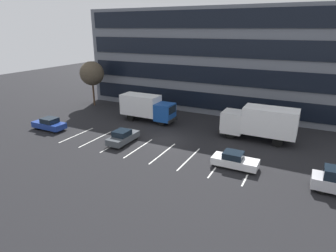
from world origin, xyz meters
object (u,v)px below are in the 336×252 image
Objects in this scene: box_truck_white at (260,122)px; box_truck_blue at (147,107)px; sedan_charcoal at (123,137)px; sedan_navy at (49,124)px; bare_tree at (92,73)px; sedan_white at (235,160)px.

box_truck_white is 1.09× the size of box_truck_blue.
sedan_navy is at bearing -177.07° from sedan_charcoal.
sedan_charcoal is at bearing -39.44° from bare_tree.
sedan_white is 0.98× the size of sedan_charcoal.
bare_tree is at bearing 104.25° from sedan_navy.
sedan_navy is at bearing -75.75° from bare_tree.
box_truck_blue reaches higher than sedan_navy.
box_truck_white reaches higher than box_truck_blue.
box_truck_blue is at bearing 178.61° from box_truck_white.
bare_tree reaches higher than sedan_charcoal.
box_truck_blue is (-14.44, 0.35, -0.17)m from box_truck_white.
box_truck_white reaches higher than sedan_white.
sedan_charcoal is (10.42, 0.53, -0.02)m from sedan_navy.
sedan_white is 28.13m from bare_tree.
box_truck_white is at bearing -1.39° from box_truck_blue.
sedan_white is (22.51, 0.28, -0.03)m from sedan_navy.
sedan_charcoal is (-12.73, -7.46, -1.40)m from box_truck_white.
bare_tree reaches higher than box_truck_blue.
sedan_charcoal reaches higher than sedan_white.
bare_tree is at bearing 164.78° from box_truck_blue.
sedan_charcoal is (-12.09, 0.25, 0.01)m from sedan_white.
bare_tree is at bearing 172.32° from box_truck_white.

